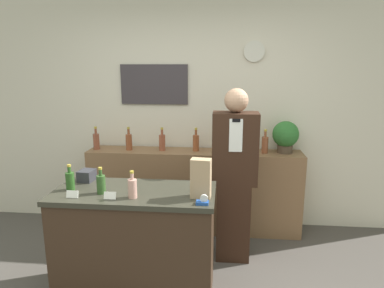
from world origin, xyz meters
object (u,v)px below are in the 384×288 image
(shopkeeper, at_px, (234,177))
(tape_dispenser, at_px, (203,201))
(potted_plant, at_px, (286,135))
(paper_bag, at_px, (201,178))

(shopkeeper, distance_m, tape_dispenser, 0.89)
(shopkeeper, distance_m, potted_plant, 0.87)
(tape_dispenser, bearing_deg, paper_bag, 100.37)
(shopkeeper, xyz_separation_m, tape_dispenser, (-0.24, -0.85, 0.09))
(shopkeeper, bearing_deg, potted_plant, 46.99)
(paper_bag, relative_size, tape_dispenser, 3.30)
(shopkeeper, bearing_deg, tape_dispenser, -105.94)
(shopkeeper, relative_size, paper_bag, 5.64)
(potted_plant, relative_size, paper_bag, 1.18)
(paper_bag, bearing_deg, tape_dispenser, -79.63)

